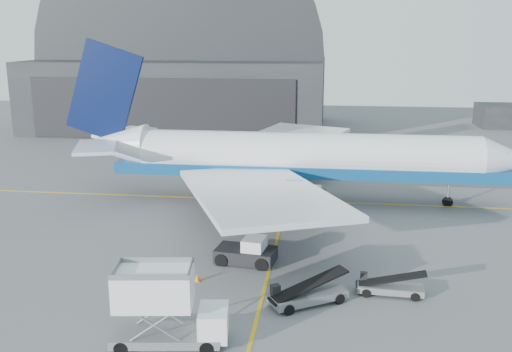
# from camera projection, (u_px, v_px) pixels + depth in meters

# --- Properties ---
(ground) EXTENTS (200.00, 200.00, 0.00)m
(ground) POSITION_uv_depth(u_px,v_px,m) (265.00, 285.00, 38.24)
(ground) COLOR #565659
(ground) RESTS_ON ground
(taxi_lines) EXTENTS (80.00, 42.12, 0.02)m
(taxi_lines) POSITION_uv_depth(u_px,v_px,m) (281.00, 224.00, 50.43)
(taxi_lines) COLOR gold
(taxi_lines) RESTS_ON ground
(hangar) EXTENTS (50.00, 28.30, 28.00)m
(hangar) POSITION_uv_depth(u_px,v_px,m) (182.00, 73.00, 101.10)
(hangar) COLOR black
(hangar) RESTS_ON ground
(airliner) EXTENTS (45.76, 44.37, 16.06)m
(airliner) POSITION_uv_depth(u_px,v_px,m) (289.00, 157.00, 56.57)
(airliner) COLOR white
(airliner) RESTS_ON ground
(catering_truck) EXTENTS (6.49, 3.09, 4.29)m
(catering_truck) POSITION_uv_depth(u_px,v_px,m) (165.00, 308.00, 30.38)
(catering_truck) COLOR slate
(catering_truck) RESTS_ON ground
(pushback_tug) EXTENTS (4.61, 3.08, 2.00)m
(pushback_tug) POSITION_uv_depth(u_px,v_px,m) (247.00, 253.00, 41.83)
(pushback_tug) COLOR black
(pushback_tug) RESTS_ON ground
(belt_loader_a) EXTENTS (5.03, 3.95, 1.98)m
(belt_loader_a) POSITION_uv_depth(u_px,v_px,m) (307.00, 295.00, 35.40)
(belt_loader_a) COLOR slate
(belt_loader_a) RESTS_ON ground
(belt_loader_b) EXTENTS (4.47, 1.76, 1.69)m
(belt_loader_b) POSITION_uv_depth(u_px,v_px,m) (389.00, 287.00, 36.72)
(belt_loader_b) COLOR slate
(belt_loader_b) RESTS_ON ground
(traffic_cone) EXTENTS (0.41, 0.41, 0.59)m
(traffic_cone) POSITION_uv_depth(u_px,v_px,m) (197.00, 277.00, 38.72)
(traffic_cone) COLOR #FF6508
(traffic_cone) RESTS_ON ground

